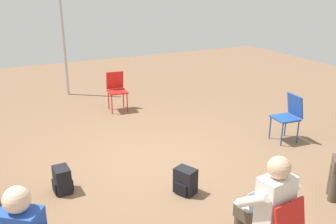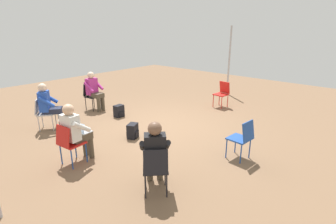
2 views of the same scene
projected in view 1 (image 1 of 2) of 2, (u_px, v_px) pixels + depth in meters
ground_plane at (155, 163)px, 5.94m from camera, size 16.72×16.72×0.00m
chair_west at (289, 114)px, 6.63m from camera, size 0.47×0.43×0.85m
chair_south at (116, 88)px, 8.24m from camera, size 0.43×0.47×0.85m
person_with_laptop at (267, 204)px, 3.64m from camera, size 0.54×0.56×1.24m
backpack_near_laptop_user at (62, 181)px, 5.10m from camera, size 0.26×0.29×0.36m
backpack_by_empty_chair at (185, 182)px, 5.07m from camera, size 0.31×0.34×0.36m
tent_pole_near at (64, 42)px, 9.07m from camera, size 0.07×0.07×2.63m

